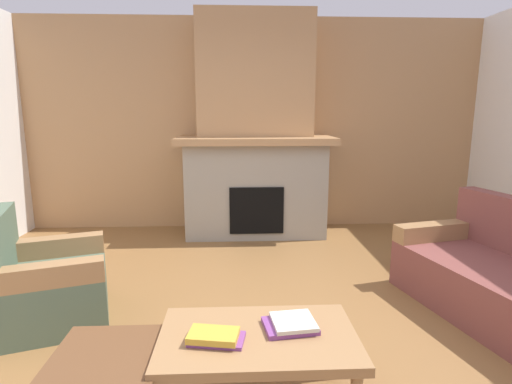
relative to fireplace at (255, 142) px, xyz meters
The scene contains 7 objects.
ground 2.87m from the fireplace, 90.00° to the right, with size 9.00×9.00×0.00m, color brown.
wall_back_wood_panel 0.42m from the fireplace, 90.00° to the left, with size 6.00×0.12×2.70m, color tan.
fireplace is the anchor object (origin of this frame).
armchair 2.88m from the fireplace, 126.82° to the right, with size 0.96×0.96×0.85m.
coffee_table 3.28m from the fireplace, 92.27° to the right, with size 1.00×0.60×0.43m.
book_stack_near_edge 3.33m from the fireplace, 96.02° to the right, with size 0.29×0.20×0.05m.
book_stack_center 3.21m from the fireplace, 89.10° to the right, with size 0.29×0.24×0.05m.
Camera 1 is at (-0.22, -2.42, 1.54)m, focal length 28.46 mm.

